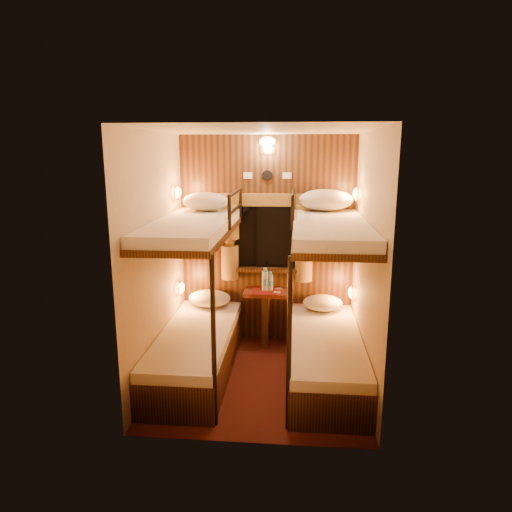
# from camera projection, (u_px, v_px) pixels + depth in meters

# --- Properties ---
(floor) EXTENTS (2.10, 2.10, 0.00)m
(floor) POSITION_uv_depth(u_px,v_px,m) (260.00, 378.00, 4.57)
(floor) COLOR #3A110F
(floor) RESTS_ON ground
(ceiling) EXTENTS (2.10, 2.10, 0.00)m
(ceiling) POSITION_uv_depth(u_px,v_px,m) (260.00, 130.00, 4.03)
(ceiling) COLOR silver
(ceiling) RESTS_ON wall_back
(wall_back) EXTENTS (2.40, 0.00, 2.40)m
(wall_back) POSITION_uv_depth(u_px,v_px,m) (267.00, 241.00, 5.32)
(wall_back) COLOR #C6B293
(wall_back) RESTS_ON floor
(wall_front) EXTENTS (2.40, 0.00, 2.40)m
(wall_front) POSITION_uv_depth(u_px,v_px,m) (248.00, 296.00, 3.28)
(wall_front) COLOR #C6B293
(wall_front) RESTS_ON floor
(wall_left) EXTENTS (0.00, 2.40, 2.40)m
(wall_left) POSITION_uv_depth(u_px,v_px,m) (156.00, 259.00, 4.39)
(wall_left) COLOR #C6B293
(wall_left) RESTS_ON floor
(wall_right) EXTENTS (0.00, 2.40, 2.40)m
(wall_right) POSITION_uv_depth(u_px,v_px,m) (368.00, 264.00, 4.21)
(wall_right) COLOR #C6B293
(wall_right) RESTS_ON floor
(back_panel) EXTENTS (2.00, 0.03, 2.40)m
(back_panel) POSITION_uv_depth(u_px,v_px,m) (267.00, 241.00, 5.30)
(back_panel) COLOR black
(back_panel) RESTS_ON floor
(bunk_left) EXTENTS (0.72, 1.90, 1.82)m
(bunk_left) POSITION_uv_depth(u_px,v_px,m) (196.00, 321.00, 4.56)
(bunk_left) COLOR black
(bunk_left) RESTS_ON floor
(bunk_right) EXTENTS (0.72, 1.90, 1.82)m
(bunk_right) POSITION_uv_depth(u_px,v_px,m) (326.00, 325.00, 4.45)
(bunk_right) COLOR black
(bunk_right) RESTS_ON floor
(window) EXTENTS (1.00, 0.12, 0.79)m
(window) POSITION_uv_depth(u_px,v_px,m) (267.00, 243.00, 5.28)
(window) COLOR black
(window) RESTS_ON back_panel
(curtains) EXTENTS (1.10, 0.22, 1.00)m
(curtains) POSITION_uv_depth(u_px,v_px,m) (267.00, 236.00, 5.23)
(curtains) COLOR brown
(curtains) RESTS_ON back_panel
(back_fixtures) EXTENTS (0.54, 0.09, 0.48)m
(back_fixtures) POSITION_uv_depth(u_px,v_px,m) (267.00, 148.00, 5.04)
(back_fixtures) COLOR black
(back_fixtures) RESTS_ON back_panel
(reading_lamps) EXTENTS (2.00, 0.20, 1.25)m
(reading_lamps) POSITION_uv_depth(u_px,v_px,m) (265.00, 243.00, 4.97)
(reading_lamps) COLOR orange
(reading_lamps) RESTS_ON wall_left
(table) EXTENTS (0.50, 0.34, 0.66)m
(table) POSITION_uv_depth(u_px,v_px,m) (266.00, 310.00, 5.30)
(table) COLOR #591B14
(table) RESTS_ON floor
(bottle_left) EXTENTS (0.08, 0.08, 0.27)m
(bottle_left) POSITION_uv_depth(u_px,v_px,m) (265.00, 281.00, 5.23)
(bottle_left) COLOR #99BFE5
(bottle_left) RESTS_ON table
(bottle_right) EXTENTS (0.06, 0.06, 0.22)m
(bottle_right) POSITION_uv_depth(u_px,v_px,m) (270.00, 282.00, 5.24)
(bottle_right) COLOR #99BFE5
(bottle_right) RESTS_ON table
(sachet_a) EXTENTS (0.08, 0.06, 0.01)m
(sachet_a) POSITION_uv_depth(u_px,v_px,m) (277.00, 292.00, 5.18)
(sachet_a) COLOR silver
(sachet_a) RESTS_ON table
(sachet_b) EXTENTS (0.10, 0.09, 0.01)m
(sachet_b) POSITION_uv_depth(u_px,v_px,m) (278.00, 289.00, 5.32)
(sachet_b) COLOR silver
(sachet_b) RESTS_ON table
(pillow_lower_left) EXTENTS (0.49, 0.35, 0.19)m
(pillow_lower_left) POSITION_uv_depth(u_px,v_px,m) (210.00, 298.00, 5.29)
(pillow_lower_left) COLOR silver
(pillow_lower_left) RESTS_ON bunk_left
(pillow_lower_right) EXTENTS (0.45, 0.32, 0.18)m
(pillow_lower_right) POSITION_uv_depth(u_px,v_px,m) (323.00, 303.00, 5.15)
(pillow_lower_right) COLOR silver
(pillow_lower_right) RESTS_ON bunk_right
(pillow_upper_left) EXTENTS (0.50, 0.36, 0.20)m
(pillow_upper_left) POSITION_uv_depth(u_px,v_px,m) (205.00, 201.00, 4.94)
(pillow_upper_left) COLOR silver
(pillow_upper_left) RESTS_ON bunk_left
(pillow_upper_right) EXTENTS (0.59, 0.42, 0.23)m
(pillow_upper_right) POSITION_uv_depth(u_px,v_px,m) (326.00, 200.00, 4.92)
(pillow_upper_right) COLOR silver
(pillow_upper_right) RESTS_ON bunk_right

